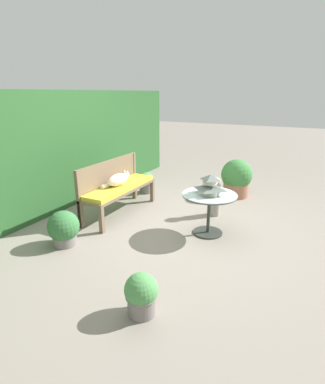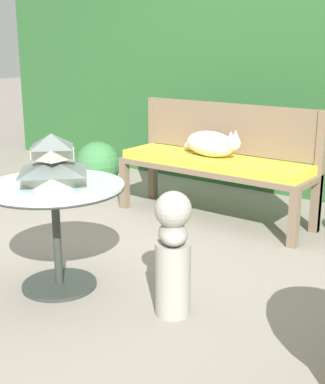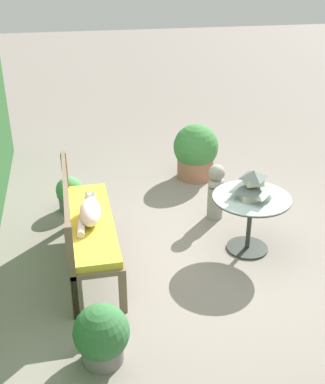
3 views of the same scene
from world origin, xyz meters
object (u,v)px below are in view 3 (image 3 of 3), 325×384
Objects in this scene: garden_bust at (216,191)px; potted_plant_hedge_corner at (102,336)px; cat at (90,212)px; patio_table at (251,208)px; pagoda_birdhouse at (253,186)px; garden_bench at (91,226)px; potted_plant_bench_right at (70,194)px; potted_plant_path_edge at (196,152)px.

garden_bust reaches higher than potted_plant_hedge_corner.
patio_table is at bearing -86.16° from cat.
pagoda_birdhouse reaches higher than garden_bust.
potted_plant_bench_right is at bearing 8.60° from garden_bench.
patio_table is (-0.03, -1.50, -0.12)m from cat.
potted_plant_path_edge reaches higher than patio_table.
patio_table is at bearing -53.01° from potted_plant_hedge_corner.
patio_table is 0.24m from pagoda_birdhouse.
garden_bench is 2.13× the size of potted_plant_path_edge.
garden_bench is 2.21m from potted_plant_path_edge.
cat is 0.85× the size of garden_bust.
patio_table is 2.16× the size of pagoda_birdhouse.
potted_plant_hedge_corner is (-2.88, 1.47, -0.13)m from potted_plant_path_edge.
garden_bench is at bearing 139.39° from potted_plant_path_edge.
garden_bust is (0.67, 0.13, -0.37)m from pagoda_birdhouse.
pagoda_birdhouse is at bearing -124.97° from potted_plant_bench_right.
pagoda_birdhouse is 0.48× the size of potted_plant_path_edge.
patio_table reaches higher than potted_plant_hedge_corner.
pagoda_birdhouse is at bearing -92.27° from garden_bench.
pagoda_birdhouse is 0.75× the size of potted_plant_hedge_corner.
potted_plant_path_edge reaches higher than cat.
garden_bust is at bearing 176.33° from potted_plant_path_edge.
cat is 1.16× the size of potted_plant_hedge_corner.
pagoda_birdhouse is at bearing -86.16° from cat.
potted_plant_path_edge is 3.24m from potted_plant_hedge_corner.
potted_plant_path_edge reaches higher than potted_plant_hedge_corner.
potted_plant_path_edge is at bearing -40.61° from garden_bench.
garden_bench is 1.13m from potted_plant_bench_right.
cat is at bearing 174.46° from garden_bench.
garden_bust is 1.37× the size of potted_plant_hedge_corner.
garden_bust reaches higher than patio_table.
potted_plant_bench_right is 0.88× the size of potted_plant_hedge_corner.
potted_plant_path_edge is 1.71m from potted_plant_bench_right.
potted_plant_path_edge is at bearing 1.87° from pagoda_birdhouse.
garden_bench reaches higher than potted_plant_hedge_corner.
pagoda_birdhouse reaches higher than potted_plant_bench_right.
patio_table is 1.61× the size of potted_plant_hedge_corner.
garden_bench is 1.22m from potted_plant_hedge_corner.
pagoda_birdhouse is 2.09m from potted_plant_bench_right.
garden_bust is at bearing 10.54° from pagoda_birdhouse.
potted_plant_hedge_corner is (-1.15, 1.52, -0.47)m from pagoda_birdhouse.
pagoda_birdhouse reaches higher than garden_bench.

